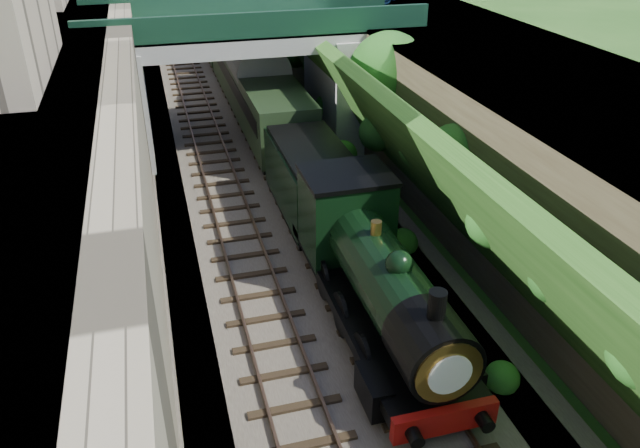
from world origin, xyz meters
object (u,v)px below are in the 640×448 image
Objects in this scene: tender at (313,185)px; tree at (389,74)px; road_bridge at (261,67)px; locomotive at (376,277)px.

tree is at bearing 41.44° from tender.
tree is (4.97, -5.00, 0.57)m from road_bridge.
locomotive is (0.26, -16.52, -2.18)m from road_bridge.
road_bridge is 1.56× the size of locomotive.
tree reaches higher than tender.
locomotive is at bearing -112.25° from tree.
locomotive is 1.70× the size of tender.
road_bridge is 7.07m from tree.
tree is at bearing 67.75° from locomotive.
road_bridge is at bearing 134.82° from tree.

